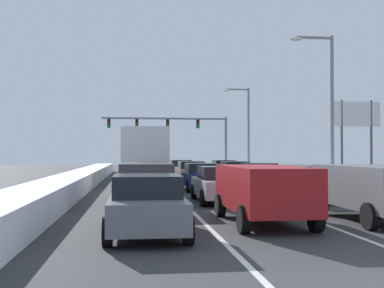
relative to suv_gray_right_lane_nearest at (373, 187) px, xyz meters
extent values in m
plane|color=#333335|center=(-3.45, 11.32, -1.02)|extent=(123.95, 123.95, 0.00)
cube|color=silver|center=(-1.75, 16.09, -1.01)|extent=(0.14, 52.44, 0.01)
cube|color=silver|center=(-5.15, 16.09, -1.01)|extent=(0.14, 52.44, 0.01)
cube|color=white|center=(3.55, 16.09, -0.71)|extent=(2.09, 52.44, 0.61)
cube|color=white|center=(-10.45, 16.09, -0.56)|extent=(1.81, 52.44, 0.92)
cube|color=slate|center=(0.00, 0.01, 0.03)|extent=(1.95, 4.90, 1.25)
cylinder|color=black|center=(-0.96, 1.71, -0.65)|extent=(0.25, 0.74, 0.74)
cylinder|color=black|center=(0.96, 1.71, -0.65)|extent=(0.25, 0.74, 0.74)
cylinder|color=black|center=(-0.96, -1.69, -0.65)|extent=(0.25, 0.74, 0.74)
cube|color=#38383D|center=(-0.04, 6.29, -0.39)|extent=(1.82, 4.50, 0.70)
cube|color=black|center=(-0.04, 6.14, 0.22)|extent=(1.64, 2.20, 0.55)
cube|color=red|center=(-0.73, 4.09, -0.27)|extent=(0.24, 0.08, 0.14)
cube|color=red|center=(0.66, 4.09, -0.27)|extent=(0.24, 0.08, 0.14)
cylinder|color=black|center=(-0.93, 7.84, -0.69)|extent=(0.22, 0.66, 0.66)
cylinder|color=black|center=(0.85, 7.84, -0.69)|extent=(0.22, 0.66, 0.66)
cylinder|color=black|center=(-0.93, 4.74, -0.69)|extent=(0.22, 0.66, 0.66)
cylinder|color=black|center=(0.85, 4.74, -0.69)|extent=(0.22, 0.66, 0.66)
cube|color=maroon|center=(-0.18, 13.01, -0.39)|extent=(1.82, 4.50, 0.70)
cube|color=black|center=(-0.18, 12.86, 0.22)|extent=(1.64, 2.20, 0.55)
cube|color=red|center=(-0.87, 10.81, -0.27)|extent=(0.24, 0.08, 0.14)
cube|color=red|center=(0.51, 10.81, -0.27)|extent=(0.24, 0.08, 0.14)
cylinder|color=black|center=(-1.07, 14.56, -0.69)|extent=(0.22, 0.66, 0.66)
cylinder|color=black|center=(0.71, 14.56, -0.69)|extent=(0.22, 0.66, 0.66)
cylinder|color=black|center=(-1.07, 11.46, -0.69)|extent=(0.22, 0.66, 0.66)
cylinder|color=black|center=(0.71, 11.46, -0.69)|extent=(0.22, 0.66, 0.66)
cube|color=#1E5633|center=(-0.21, 19.24, -0.39)|extent=(1.82, 4.50, 0.70)
cube|color=black|center=(-0.21, 19.09, 0.22)|extent=(1.64, 2.20, 0.55)
cube|color=red|center=(-0.90, 17.04, -0.27)|extent=(0.24, 0.08, 0.14)
cube|color=red|center=(0.48, 17.04, -0.27)|extent=(0.24, 0.08, 0.14)
cylinder|color=black|center=(-1.10, 20.79, -0.69)|extent=(0.22, 0.66, 0.66)
cylinder|color=black|center=(0.68, 20.79, -0.69)|extent=(0.22, 0.66, 0.66)
cylinder|color=black|center=(-1.10, 17.69, -0.69)|extent=(0.22, 0.66, 0.66)
cylinder|color=black|center=(0.68, 17.69, -0.69)|extent=(0.22, 0.66, 0.66)
cube|color=black|center=(0.14, 25.39, -0.39)|extent=(1.82, 4.50, 0.70)
cube|color=black|center=(0.14, 25.24, 0.22)|extent=(1.64, 2.20, 0.55)
cube|color=red|center=(-0.56, 23.19, -0.27)|extent=(0.24, 0.08, 0.14)
cube|color=red|center=(0.83, 23.19, -0.27)|extent=(0.24, 0.08, 0.14)
cylinder|color=black|center=(-0.75, 26.94, -0.69)|extent=(0.22, 0.66, 0.66)
cylinder|color=black|center=(1.03, 26.94, -0.69)|extent=(0.22, 0.66, 0.66)
cylinder|color=black|center=(-0.75, 23.84, -0.69)|extent=(0.22, 0.66, 0.66)
cylinder|color=black|center=(1.03, 23.84, -0.69)|extent=(0.22, 0.66, 0.66)
cube|color=maroon|center=(-3.47, -0.13, 0.03)|extent=(1.95, 4.90, 1.25)
cube|color=black|center=(-3.47, -2.54, 0.30)|extent=(1.56, 0.06, 0.55)
cube|color=red|center=(-4.25, -2.53, -0.07)|extent=(0.20, 0.08, 0.28)
cube|color=red|center=(-2.69, -2.53, -0.07)|extent=(0.20, 0.08, 0.28)
cylinder|color=black|center=(-4.42, 1.57, -0.65)|extent=(0.25, 0.74, 0.74)
cylinder|color=black|center=(-2.51, 1.57, -0.65)|extent=(0.25, 0.74, 0.74)
cylinder|color=black|center=(-4.42, -1.83, -0.65)|extent=(0.25, 0.74, 0.74)
cylinder|color=black|center=(-2.51, -1.83, -0.65)|extent=(0.25, 0.74, 0.74)
cube|color=#B7BABF|center=(-3.64, 6.10, -0.39)|extent=(1.82, 4.50, 0.70)
cube|color=black|center=(-3.64, 5.95, 0.22)|extent=(1.64, 2.20, 0.55)
cube|color=red|center=(-4.34, 3.90, -0.27)|extent=(0.24, 0.08, 0.14)
cube|color=red|center=(-2.95, 3.90, -0.27)|extent=(0.24, 0.08, 0.14)
cylinder|color=black|center=(-4.53, 7.65, -0.69)|extent=(0.22, 0.66, 0.66)
cylinder|color=black|center=(-2.75, 7.65, -0.69)|extent=(0.22, 0.66, 0.66)
cylinder|color=black|center=(-4.53, 4.55, -0.69)|extent=(0.22, 0.66, 0.66)
cylinder|color=black|center=(-2.75, 4.55, -0.69)|extent=(0.22, 0.66, 0.66)
cube|color=navy|center=(-3.48, 12.80, -0.39)|extent=(1.82, 4.50, 0.70)
cube|color=black|center=(-3.48, 12.65, 0.22)|extent=(1.64, 2.20, 0.55)
cube|color=red|center=(-4.17, 10.60, -0.27)|extent=(0.24, 0.08, 0.14)
cube|color=red|center=(-2.79, 10.60, -0.27)|extent=(0.24, 0.08, 0.14)
cylinder|color=black|center=(-4.37, 14.35, -0.69)|extent=(0.22, 0.66, 0.66)
cylinder|color=black|center=(-2.59, 14.35, -0.69)|extent=(0.22, 0.66, 0.66)
cylinder|color=black|center=(-4.37, 11.25, -0.69)|extent=(0.22, 0.66, 0.66)
cylinder|color=black|center=(-2.59, 11.25, -0.69)|extent=(0.22, 0.66, 0.66)
cube|color=#937F60|center=(-3.24, 19.71, -0.39)|extent=(1.82, 4.50, 0.70)
cube|color=black|center=(-3.24, 19.56, 0.22)|extent=(1.64, 2.20, 0.55)
cube|color=red|center=(-3.93, 17.51, -0.27)|extent=(0.24, 0.08, 0.14)
cube|color=red|center=(-2.55, 17.51, -0.27)|extent=(0.24, 0.08, 0.14)
cylinder|color=black|center=(-4.13, 21.26, -0.69)|extent=(0.22, 0.66, 0.66)
cylinder|color=black|center=(-2.35, 21.26, -0.69)|extent=(0.22, 0.66, 0.66)
cylinder|color=black|center=(-4.13, 18.16, -0.69)|extent=(0.22, 0.66, 0.66)
cylinder|color=black|center=(-2.35, 18.16, -0.69)|extent=(0.22, 0.66, 0.66)
cube|color=silver|center=(-3.29, 26.54, -0.39)|extent=(1.82, 4.50, 0.70)
cube|color=black|center=(-3.29, 26.39, 0.22)|extent=(1.64, 2.20, 0.55)
cube|color=red|center=(-3.99, 24.34, -0.27)|extent=(0.24, 0.08, 0.14)
cube|color=red|center=(-2.60, 24.34, -0.27)|extent=(0.24, 0.08, 0.14)
cylinder|color=black|center=(-4.18, 28.09, -0.69)|extent=(0.22, 0.66, 0.66)
cylinder|color=black|center=(-2.40, 28.09, -0.69)|extent=(0.22, 0.66, 0.66)
cylinder|color=black|center=(-4.18, 24.99, -0.69)|extent=(0.22, 0.66, 0.66)
cylinder|color=black|center=(-2.40, 24.99, -0.69)|extent=(0.22, 0.66, 0.66)
cube|color=slate|center=(-6.89, -1.64, -0.39)|extent=(1.82, 4.50, 0.70)
cube|color=black|center=(-6.89, -1.79, 0.22)|extent=(1.64, 2.20, 0.55)
cube|color=red|center=(-7.58, -3.84, -0.27)|extent=(0.24, 0.08, 0.14)
cube|color=red|center=(-6.19, -3.84, -0.27)|extent=(0.24, 0.08, 0.14)
cylinder|color=black|center=(-7.78, -0.09, -0.69)|extent=(0.22, 0.66, 0.66)
cylinder|color=black|center=(-6.00, -0.09, -0.69)|extent=(0.22, 0.66, 0.66)
cylinder|color=black|center=(-7.78, -3.19, -0.69)|extent=(0.22, 0.66, 0.66)
cylinder|color=black|center=(-6.00, -3.19, -0.69)|extent=(0.22, 0.66, 0.66)
cube|color=#38383D|center=(-6.75, 5.39, 0.03)|extent=(1.95, 4.90, 1.25)
cube|color=black|center=(-6.75, 2.98, 0.30)|extent=(1.56, 0.06, 0.55)
cube|color=red|center=(-7.53, 2.99, -0.07)|extent=(0.20, 0.08, 0.28)
cube|color=red|center=(-5.97, 2.99, -0.07)|extent=(0.20, 0.08, 0.28)
cylinder|color=black|center=(-7.71, 7.09, -0.65)|extent=(0.25, 0.74, 0.74)
cylinder|color=black|center=(-5.80, 7.09, -0.65)|extent=(0.25, 0.74, 0.74)
cylinder|color=black|center=(-7.71, 3.69, -0.65)|extent=(0.25, 0.74, 0.74)
cylinder|color=black|center=(-5.80, 3.69, -0.65)|extent=(0.25, 0.74, 0.74)
cube|color=maroon|center=(-6.65, 15.55, 0.54)|extent=(2.35, 2.20, 2.00)
cube|color=silver|center=(-6.65, 11.95, 1.04)|extent=(2.35, 5.00, 2.60)
cylinder|color=black|center=(-7.78, 15.85, -0.56)|extent=(0.28, 0.92, 0.92)
cylinder|color=black|center=(-5.53, 15.85, -0.56)|extent=(0.28, 0.92, 0.92)
cylinder|color=black|center=(-7.78, 10.45, -0.56)|extent=(0.28, 0.92, 0.92)
cylinder|color=black|center=(-5.53, 10.45, -0.56)|extent=(0.28, 0.92, 0.92)
cube|color=#1E5633|center=(-6.62, 21.19, 0.03)|extent=(1.95, 4.90, 1.25)
cube|color=black|center=(-6.62, 18.78, 0.30)|extent=(1.56, 0.06, 0.55)
cube|color=red|center=(-7.40, 18.79, -0.07)|extent=(0.20, 0.08, 0.28)
cube|color=red|center=(-5.84, 18.79, -0.07)|extent=(0.20, 0.08, 0.28)
cylinder|color=black|center=(-7.57, 22.89, -0.65)|extent=(0.25, 0.74, 0.74)
cylinder|color=black|center=(-5.66, 22.89, -0.65)|extent=(0.25, 0.74, 0.74)
cylinder|color=black|center=(-7.57, 19.49, -0.65)|extent=(0.25, 0.74, 0.74)
cylinder|color=black|center=(-5.66, 19.49, -0.65)|extent=(0.25, 0.74, 0.74)
cube|color=black|center=(-6.65, 26.92, -0.39)|extent=(1.82, 4.50, 0.70)
cube|color=black|center=(-6.65, 26.77, 0.22)|extent=(1.64, 2.20, 0.55)
cube|color=red|center=(-7.34, 24.72, -0.27)|extent=(0.24, 0.08, 0.14)
cube|color=red|center=(-5.95, 24.72, -0.27)|extent=(0.24, 0.08, 0.14)
cylinder|color=black|center=(-7.54, 28.47, -0.69)|extent=(0.22, 0.66, 0.66)
cylinder|color=black|center=(-5.76, 28.47, -0.69)|extent=(0.22, 0.66, 0.66)
cylinder|color=black|center=(-7.54, 25.37, -0.69)|extent=(0.22, 0.66, 0.66)
cylinder|color=black|center=(-5.76, 25.37, -0.69)|extent=(0.22, 0.66, 0.66)
cylinder|color=slate|center=(3.15, 39.92, 2.08)|extent=(0.28, 0.28, 6.20)
cube|color=slate|center=(-3.78, 39.92, 4.93)|extent=(13.86, 0.20, 0.20)
cube|color=black|center=(-0.05, 39.92, 4.36)|extent=(0.34, 0.34, 0.95)
sphere|color=#4C0A0A|center=(-0.05, 39.73, 4.64)|extent=(0.22, 0.22, 0.22)
sphere|color=#593F0C|center=(-0.05, 39.73, 4.36)|extent=(0.22, 0.22, 0.22)
sphere|color=green|center=(-0.05, 39.73, 4.07)|extent=(0.22, 0.22, 0.22)
cube|color=black|center=(-3.45, 39.92, 4.36)|extent=(0.34, 0.34, 0.95)
sphere|color=#4C0A0A|center=(-3.45, 39.73, 4.64)|extent=(0.22, 0.22, 0.22)
sphere|color=#593F0C|center=(-3.45, 39.73, 4.36)|extent=(0.22, 0.22, 0.22)
sphere|color=green|center=(-3.45, 39.73, 4.07)|extent=(0.22, 0.22, 0.22)
cube|color=black|center=(-6.85, 39.92, 4.36)|extent=(0.34, 0.34, 0.95)
sphere|color=#4C0A0A|center=(-6.85, 39.73, 4.64)|extent=(0.22, 0.22, 0.22)
sphere|color=#593F0C|center=(-6.85, 39.73, 4.36)|extent=(0.22, 0.22, 0.22)
sphere|color=green|center=(-6.85, 39.73, 4.07)|extent=(0.22, 0.22, 0.22)
cube|color=black|center=(-9.91, 39.92, 4.36)|extent=(0.34, 0.34, 0.95)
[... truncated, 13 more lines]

